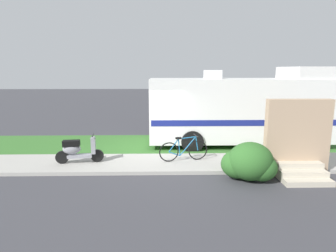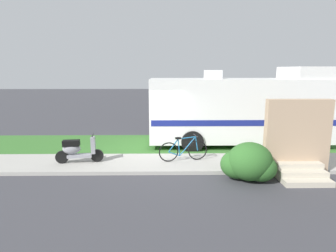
{
  "view_description": "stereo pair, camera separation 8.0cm",
  "coord_description": "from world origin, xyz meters",
  "px_view_note": "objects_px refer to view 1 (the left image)",
  "views": [
    {
      "loc": [
        0.37,
        -10.89,
        3.28
      ],
      "look_at": [
        0.61,
        0.3,
        1.1
      ],
      "focal_mm": 30.96,
      "sensor_mm": 36.0,
      "label": 1
    },
    {
      "loc": [
        0.45,
        -10.89,
        3.28
      ],
      "look_at": [
        0.61,
        0.3,
        1.1
      ],
      "focal_mm": 30.96,
      "sensor_mm": 36.0,
      "label": 2
    }
  ],
  "objects_px": {
    "motorhome_rv": "(241,109)",
    "bottle_green": "(308,157)",
    "bicycle": "(184,150)",
    "pickup_truck_near": "(264,111)",
    "scooter": "(78,150)"
  },
  "relations": [
    {
      "from": "bicycle",
      "to": "pickup_truck_near",
      "type": "height_order",
      "value": "pickup_truck_near"
    },
    {
      "from": "motorhome_rv",
      "to": "bottle_green",
      "type": "relative_size",
      "value": 28.02
    },
    {
      "from": "scooter",
      "to": "bottle_green",
      "type": "relative_size",
      "value": 5.9
    },
    {
      "from": "motorhome_rv",
      "to": "pickup_truck_near",
      "type": "distance_m",
      "value": 4.83
    },
    {
      "from": "bicycle",
      "to": "pickup_truck_near",
      "type": "relative_size",
      "value": 0.3
    },
    {
      "from": "bottle_green",
      "to": "motorhome_rv",
      "type": "bearing_deg",
      "value": 123.71
    },
    {
      "from": "bicycle",
      "to": "bottle_green",
      "type": "distance_m",
      "value": 4.44
    },
    {
      "from": "motorhome_rv",
      "to": "pickup_truck_near",
      "type": "relative_size",
      "value": 1.33
    },
    {
      "from": "scooter",
      "to": "bicycle",
      "type": "xyz_separation_m",
      "value": [
        3.65,
        0.15,
        -0.07
      ]
    },
    {
      "from": "bicycle",
      "to": "bottle_green",
      "type": "height_order",
      "value": "bicycle"
    },
    {
      "from": "motorhome_rv",
      "to": "bicycle",
      "type": "bearing_deg",
      "value": -135.41
    },
    {
      "from": "motorhome_rv",
      "to": "bicycle",
      "type": "height_order",
      "value": "motorhome_rv"
    },
    {
      "from": "pickup_truck_near",
      "to": "bottle_green",
      "type": "height_order",
      "value": "pickup_truck_near"
    },
    {
      "from": "motorhome_rv",
      "to": "scooter",
      "type": "height_order",
      "value": "motorhome_rv"
    },
    {
      "from": "scooter",
      "to": "pickup_truck_near",
      "type": "distance_m",
      "value": 11.2
    }
  ]
}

